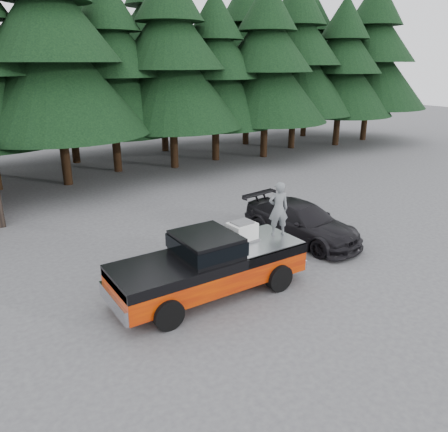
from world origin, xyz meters
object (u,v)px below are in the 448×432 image
man_on_bed (278,209)px  air_compressor (242,232)px  pickup_truck (209,273)px  parked_car (301,222)px

man_on_bed → air_compressor: bearing=10.9°
pickup_truck → parked_car: 5.43m
air_compressor → man_on_bed: man_on_bed is taller
pickup_truck → man_on_bed: size_ratio=3.44×
man_on_bed → parked_car: man_on_bed is taller
parked_car → air_compressor: bearing=-167.0°
pickup_truck → air_compressor: size_ratio=7.50×
air_compressor → man_on_bed: (1.21, -0.25, 0.60)m
air_compressor → parked_car: air_compressor is taller
pickup_truck → air_compressor: bearing=10.4°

